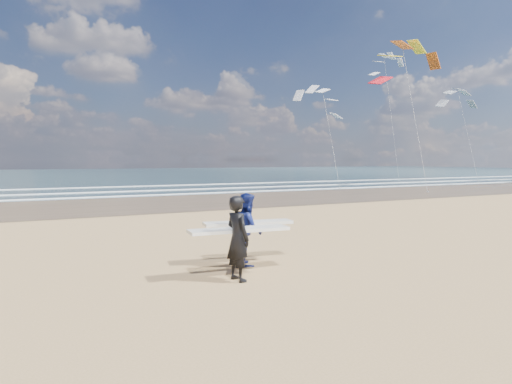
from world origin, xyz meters
TOP-DOWN VIEW (x-y plane):
  - wet_sand_strip at (20.00, 18.00)m, footprint 220.00×12.00m
  - ocean at (20.00, 72.00)m, footprint 220.00×100.00m
  - foam_breakers at (20.00, 28.10)m, footprint 220.00×11.70m
  - surfer_near at (-1.14, -0.21)m, footprint 2.24×1.07m
  - surfer_far at (-0.34, 0.93)m, footprint 2.26×1.31m
  - kite_0 at (23.67, 18.88)m, footprint 7.73×4.95m
  - kite_1 at (19.70, 24.41)m, footprint 5.36×4.69m
  - kite_2 at (42.57, 28.16)m, footprint 6.38×4.80m
  - kite_5 at (35.68, 33.41)m, footprint 5.63×4.72m

SIDE VIEW (x-z plane):
  - wet_sand_strip at x=20.00m, z-range 0.00..0.01m
  - ocean at x=20.00m, z-range 0.00..0.02m
  - foam_breakers at x=20.00m, z-range 0.02..0.08m
  - surfer_far at x=-0.34m, z-range 0.01..1.74m
  - surfer_near at x=-1.14m, z-range 0.02..1.80m
  - kite_1 at x=19.70m, z-range 0.40..10.33m
  - kite_2 at x=42.57m, z-range 0.85..13.25m
  - kite_0 at x=23.67m, z-range 1.50..15.17m
  - kite_5 at x=35.68m, z-range 0.62..17.24m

